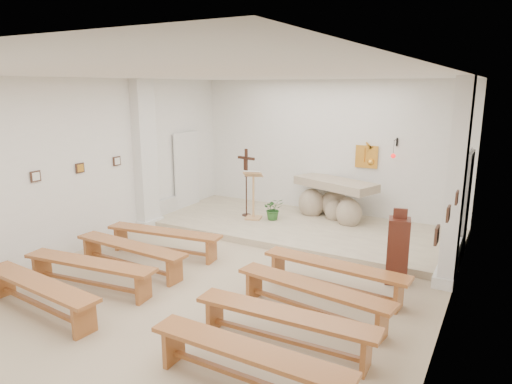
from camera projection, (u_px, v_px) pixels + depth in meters
The scene contains 31 objects.
ground at pixel (219, 286), 7.78m from camera, with size 7.00×10.00×0.00m, color #C4B18E.
wall_left at pixel (71, 168), 9.04m from camera, with size 0.02×10.00×3.50m, color white.
wall_right at pixel (448, 215), 5.73m from camera, with size 0.02×10.00×3.50m, color white.
wall_back at pixel (326, 150), 11.63m from camera, with size 7.00×0.02×3.50m, color white.
ceiling at pixel (215, 76), 6.99m from camera, with size 7.00×10.00×0.02m, color silver.
sanctuary_platform at pixel (302, 228), 10.74m from camera, with size 6.98×3.00×0.15m, color beige.
pilaster_left at pixel (145, 155), 10.68m from camera, with size 0.26×0.55×3.50m, color white.
pilaster_right at pixel (456, 185), 7.49m from camera, with size 0.26×0.55×3.50m, color white.
gold_wall_relief at pixel (367, 157), 11.13m from camera, with size 0.55×0.04×0.55m, color gold.
sanctuary_lamp at pixel (394, 154), 10.55m from camera, with size 0.11×0.36×0.44m.
station_frame_left_front at pixel (36, 176), 8.36m from camera, with size 0.03×0.20×0.20m, color #41281C.
station_frame_left_mid at pixel (80, 168), 9.21m from camera, with size 0.03×0.20×0.20m, color #41281C.
station_frame_left_rear at pixel (117, 161), 10.06m from camera, with size 0.03×0.20×0.20m, color #41281C.
station_frame_right_front at pixel (437, 235), 5.07m from camera, with size 0.03×0.20×0.20m, color #41281C.
station_frame_right_mid at pixel (448, 214), 5.92m from camera, with size 0.03×0.20×0.20m, color #41281C.
station_frame_right_rear at pixel (457, 198), 6.77m from camera, with size 0.03×0.20×0.20m, color #41281C.
radiator_left at pixel (166, 209), 11.64m from camera, with size 0.10×0.85×0.52m, color silver.
radiator_right at pixel (456, 257), 8.39m from camera, with size 0.10×0.85×0.52m, color silver.
altar at pixel (334, 202), 11.20m from camera, with size 2.20×1.46×1.06m.
lectern at pixel (253, 195), 11.08m from camera, with size 0.52×0.47×1.23m.
crucifix_stand at pixel (246, 178), 11.28m from camera, with size 0.51×0.22×1.69m.
potted_plant at pixel (273, 209), 11.09m from camera, with size 0.49×0.42×0.54m, color #2B6227.
donation_pedestal at pixel (398, 250), 7.81m from camera, with size 0.42×0.42×1.33m.
bench_left_front at pixel (164, 237), 9.14m from camera, with size 2.49×0.71×0.52m.
bench_right_front at pixel (334, 271), 7.45m from camera, with size 2.48×0.57×0.52m.
bench_left_second at pixel (130, 251), 8.35m from camera, with size 2.47×0.50×0.52m.
bench_right_second at pixel (312, 293), 6.65m from camera, with size 2.49×0.70×0.52m.
bench_left_third at pixel (90, 268), 7.55m from camera, with size 2.49×0.69×0.52m.
bench_right_third at pixel (285, 321), 5.85m from camera, with size 2.47×0.47×0.52m.
bench_left_fourth at pixel (39, 290), 6.75m from camera, with size 2.48×0.61×0.52m.
bench_right_fourth at pixel (248, 359), 5.05m from camera, with size 2.46×0.41×0.52m.
Camera 1 is at (4.06, -6.00, 3.34)m, focal length 32.00 mm.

